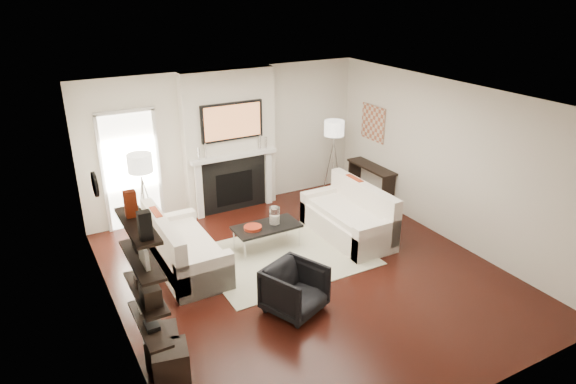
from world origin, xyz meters
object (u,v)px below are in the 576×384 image
coffee_table (267,227)px  ottoman_near (162,345)px  loveseat_left_base (187,257)px  lamp_right_shade (334,128)px  armchair (295,287)px  loveseat_right_base (347,225)px  lamp_left_shade (140,163)px

coffee_table → ottoman_near: bearing=-141.7°
loveseat_left_base → lamp_right_shade: bearing=20.8°
armchair → ottoman_near: bearing=159.4°
armchair → lamp_right_shade: size_ratio=1.82×
loveseat_right_base → coffee_table: 1.46m
loveseat_right_base → coffee_table: bearing=168.4°
coffee_table → lamp_right_shade: lamp_right_shade is taller
lamp_left_shade → coffee_table: bearing=-34.2°
coffee_table → lamp_left_shade: 2.29m
lamp_left_shade → lamp_right_shade: 3.91m
loveseat_left_base → ottoman_near: (-0.93, -1.83, -0.01)m
coffee_table → ottoman_near: 2.94m
coffee_table → ottoman_near: (-2.31, -1.82, -0.20)m
coffee_table → lamp_right_shade: size_ratio=2.75×
loveseat_right_base → armchair: 2.38m
loveseat_right_base → lamp_left_shade: lamp_left_shade is taller
loveseat_left_base → lamp_left_shade: size_ratio=4.50×
loveseat_right_base → lamp_left_shade: bearing=155.2°
armchair → lamp_right_shade: bearing=26.5°
lamp_left_shade → loveseat_left_base: bearing=-75.0°
armchair → lamp_right_shade: 4.25m
loveseat_right_base → ottoman_near: loveseat_right_base is taller
ottoman_near → loveseat_right_base: bearing=22.3°
coffee_table → lamp_right_shade: (2.21, 1.37, 1.05)m
loveseat_right_base → ottoman_near: size_ratio=4.50×
lamp_left_shade → lamp_right_shade: (3.90, 0.22, 0.00)m
coffee_table → loveseat_right_base: bearing=-11.6°
lamp_right_shade → loveseat_left_base: bearing=-159.2°
loveseat_left_base → armchair: 1.99m
armchair → coffee_table: bearing=52.4°
ottoman_near → armchair: bearing=2.3°
loveseat_left_base → lamp_left_shade: 1.71m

